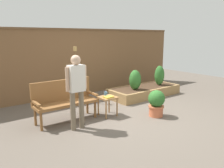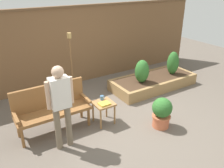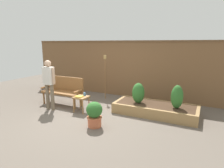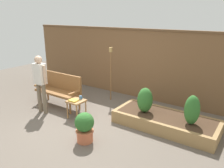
{
  "view_description": "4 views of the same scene",
  "coord_description": "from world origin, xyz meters",
  "px_view_note": "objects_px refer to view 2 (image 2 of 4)",
  "views": [
    {
      "loc": [
        -3.54,
        -4.01,
        1.94
      ],
      "look_at": [
        -0.03,
        0.63,
        0.7
      ],
      "focal_mm": 36.53,
      "sensor_mm": 36.0,
      "label": 1
    },
    {
      "loc": [
        -2.47,
        -3.33,
        2.82
      ],
      "look_at": [
        -0.08,
        0.51,
        0.75
      ],
      "focal_mm": 37.45,
      "sensor_mm": 36.0,
      "label": 2
    },
    {
      "loc": [
        2.94,
        -4.27,
        2.07
      ],
      "look_at": [
        0.59,
        0.43,
        0.94
      ],
      "focal_mm": 30.79,
      "sensor_mm": 36.0,
      "label": 3
    },
    {
      "loc": [
        3.38,
        -3.56,
        2.58
      ],
      "look_at": [
        0.27,
        0.94,
        0.87
      ],
      "focal_mm": 36.3,
      "sensor_mm": 36.0,
      "label": 4
    }
  ],
  "objects_px": {
    "shrub_far_corner": "(173,63)",
    "book_on_table": "(104,104)",
    "shrub_near_bench": "(142,71)",
    "tiki_torch": "(71,53)",
    "side_table": "(104,106)",
    "potted_boxwood": "(162,112)",
    "cup_on_table": "(102,98)",
    "garden_bench": "(51,105)",
    "person_by_bench": "(61,101)"
  },
  "relations": [
    {
      "from": "person_by_bench",
      "to": "potted_boxwood",
      "type": "bearing_deg",
      "value": -13.59
    },
    {
      "from": "shrub_far_corner",
      "to": "book_on_table",
      "type": "bearing_deg",
      "value": -163.69
    },
    {
      "from": "cup_on_table",
      "to": "shrub_near_bench",
      "type": "height_order",
      "value": "shrub_near_bench"
    },
    {
      "from": "shrub_near_bench",
      "to": "tiki_torch",
      "type": "height_order",
      "value": "tiki_torch"
    },
    {
      "from": "book_on_table",
      "to": "person_by_bench",
      "type": "xyz_separation_m",
      "value": [
        -0.96,
        -0.21,
        0.44
      ]
    },
    {
      "from": "side_table",
      "to": "potted_boxwood",
      "type": "height_order",
      "value": "potted_boxwood"
    },
    {
      "from": "potted_boxwood",
      "to": "person_by_bench",
      "type": "bearing_deg",
      "value": 166.41
    },
    {
      "from": "garden_bench",
      "to": "potted_boxwood",
      "type": "relative_size",
      "value": 2.22
    },
    {
      "from": "potted_boxwood",
      "to": "side_table",
      "type": "bearing_deg",
      "value": 141.23
    },
    {
      "from": "side_table",
      "to": "shrub_near_bench",
      "type": "distance_m",
      "value": 1.73
    },
    {
      "from": "book_on_table",
      "to": "tiki_torch",
      "type": "distance_m",
      "value": 1.74
    },
    {
      "from": "cup_on_table",
      "to": "tiki_torch",
      "type": "height_order",
      "value": "tiki_torch"
    },
    {
      "from": "side_table",
      "to": "book_on_table",
      "type": "relative_size",
      "value": 2.19
    },
    {
      "from": "garden_bench",
      "to": "shrub_near_bench",
      "type": "height_order",
      "value": "garden_bench"
    },
    {
      "from": "garden_bench",
      "to": "book_on_table",
      "type": "relative_size",
      "value": 6.56
    },
    {
      "from": "garden_bench",
      "to": "book_on_table",
      "type": "height_order",
      "value": "garden_bench"
    },
    {
      "from": "potted_boxwood",
      "to": "shrub_near_bench",
      "type": "relative_size",
      "value": 1.07
    },
    {
      "from": "book_on_table",
      "to": "potted_boxwood",
      "type": "xyz_separation_m",
      "value": [
        0.95,
        -0.67,
        -0.15
      ]
    },
    {
      "from": "shrub_near_bench",
      "to": "garden_bench",
      "type": "bearing_deg",
      "value": -171.9
    },
    {
      "from": "cup_on_table",
      "to": "shrub_near_bench",
      "type": "bearing_deg",
      "value": 21.05
    },
    {
      "from": "side_table",
      "to": "shrub_far_corner",
      "type": "distance_m",
      "value": 2.78
    },
    {
      "from": "shrub_near_bench",
      "to": "person_by_bench",
      "type": "height_order",
      "value": "person_by_bench"
    },
    {
      "from": "cup_on_table",
      "to": "potted_boxwood",
      "type": "height_order",
      "value": "potted_boxwood"
    },
    {
      "from": "side_table",
      "to": "book_on_table",
      "type": "height_order",
      "value": "book_on_table"
    },
    {
      "from": "side_table",
      "to": "shrub_near_bench",
      "type": "bearing_deg",
      "value": 24.6
    },
    {
      "from": "side_table",
      "to": "shrub_far_corner",
      "type": "height_order",
      "value": "shrub_far_corner"
    },
    {
      "from": "shrub_far_corner",
      "to": "side_table",
      "type": "bearing_deg",
      "value": -164.99
    },
    {
      "from": "shrub_near_bench",
      "to": "potted_boxwood",
      "type": "bearing_deg",
      "value": -113.67
    },
    {
      "from": "potted_boxwood",
      "to": "tiki_torch",
      "type": "height_order",
      "value": "tiki_torch"
    },
    {
      "from": "side_table",
      "to": "book_on_table",
      "type": "xyz_separation_m",
      "value": [
        -0.02,
        -0.07,
        0.1
      ]
    },
    {
      "from": "shrub_near_bench",
      "to": "shrub_far_corner",
      "type": "xyz_separation_m",
      "value": [
        1.11,
        0.0,
        0.02
      ]
    },
    {
      "from": "shrub_near_bench",
      "to": "person_by_bench",
      "type": "bearing_deg",
      "value": -158.64
    },
    {
      "from": "tiki_torch",
      "to": "cup_on_table",
      "type": "bearing_deg",
      "value": -87.69
    },
    {
      "from": "tiki_torch",
      "to": "side_table",
      "type": "bearing_deg",
      "value": -89.26
    },
    {
      "from": "garden_bench",
      "to": "potted_boxwood",
      "type": "bearing_deg",
      "value": -30.02
    },
    {
      "from": "book_on_table",
      "to": "shrub_far_corner",
      "type": "distance_m",
      "value": 2.81
    },
    {
      "from": "side_table",
      "to": "tiki_torch",
      "type": "distance_m",
      "value": 1.72
    },
    {
      "from": "book_on_table",
      "to": "shrub_far_corner",
      "type": "height_order",
      "value": "shrub_far_corner"
    },
    {
      "from": "book_on_table",
      "to": "person_by_bench",
      "type": "height_order",
      "value": "person_by_bench"
    },
    {
      "from": "book_on_table",
      "to": "shrub_near_bench",
      "type": "relative_size",
      "value": 0.36
    },
    {
      "from": "potted_boxwood",
      "to": "shrub_near_bench",
      "type": "xyz_separation_m",
      "value": [
        0.64,
        1.46,
        0.26
      ]
    },
    {
      "from": "side_table",
      "to": "person_by_bench",
      "type": "bearing_deg",
      "value": -164.08
    },
    {
      "from": "side_table",
      "to": "person_by_bench",
      "type": "height_order",
      "value": "person_by_bench"
    },
    {
      "from": "garden_bench",
      "to": "shrub_near_bench",
      "type": "relative_size",
      "value": 2.36
    },
    {
      "from": "side_table",
      "to": "shrub_near_bench",
      "type": "relative_size",
      "value": 0.79
    },
    {
      "from": "shrub_far_corner",
      "to": "shrub_near_bench",
      "type": "bearing_deg",
      "value": 180.0
    },
    {
      "from": "book_on_table",
      "to": "tiki_torch",
      "type": "bearing_deg",
      "value": 88.47
    },
    {
      "from": "side_table",
      "to": "potted_boxwood",
      "type": "relative_size",
      "value": 0.74
    },
    {
      "from": "side_table",
      "to": "shrub_far_corner",
      "type": "xyz_separation_m",
      "value": [
        2.67,
        0.72,
        0.23
      ]
    },
    {
      "from": "tiki_torch",
      "to": "shrub_far_corner",
      "type": "bearing_deg",
      "value": -17.29
    }
  ]
}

